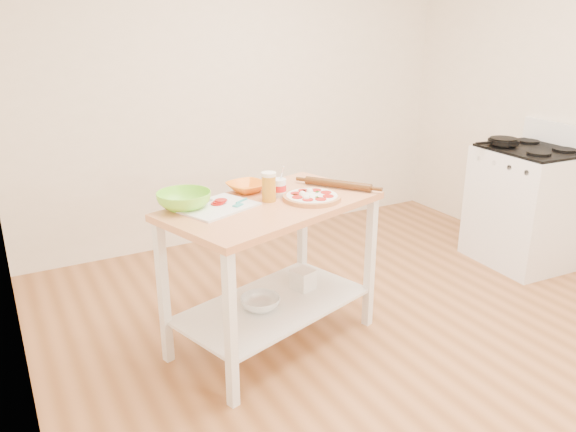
# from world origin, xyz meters

# --- Properties ---
(room_shell) EXTENTS (4.04, 4.54, 2.74)m
(room_shell) POSITION_xyz_m (0.00, 0.00, 1.35)
(room_shell) COLOR #AA6D3F
(room_shell) RESTS_ON ground
(prep_island) EXTENTS (1.37, 1.00, 0.90)m
(prep_island) POSITION_xyz_m (-0.64, 0.47, 0.65)
(prep_island) COLOR tan
(prep_island) RESTS_ON ground
(gas_stove) EXTENTS (0.66, 0.76, 1.11)m
(gas_stove) POSITION_xyz_m (1.68, 0.59, 0.47)
(gas_stove) COLOR white
(gas_stove) RESTS_ON ground
(skillet) EXTENTS (0.37, 0.24, 0.03)m
(skillet) POSITION_xyz_m (1.55, 0.77, 0.98)
(skillet) COLOR black
(skillet) RESTS_ON gas_stove
(pizza) EXTENTS (0.34, 0.34, 0.05)m
(pizza) POSITION_xyz_m (-0.42, 0.41, 0.92)
(pizza) COLOR tan
(pizza) RESTS_ON prep_island
(cutting_board) EXTENTS (0.48, 0.42, 0.04)m
(cutting_board) POSITION_xyz_m (-0.95, 0.53, 0.91)
(cutting_board) COLOR white
(cutting_board) RESTS_ON prep_island
(spatula) EXTENTS (0.13, 0.12, 0.01)m
(spatula) POSITION_xyz_m (-0.82, 0.51, 0.92)
(spatula) COLOR teal
(spatula) RESTS_ON cutting_board
(knife) EXTENTS (0.27, 0.07, 0.01)m
(knife) POSITION_xyz_m (-1.11, 0.61, 0.92)
(knife) COLOR silver
(knife) RESTS_ON cutting_board
(orange_bowl) EXTENTS (0.27, 0.27, 0.06)m
(orange_bowl) POSITION_xyz_m (-0.67, 0.73, 0.93)
(orange_bowl) COLOR orange
(orange_bowl) RESTS_ON prep_island
(green_bowl) EXTENTS (0.35, 0.35, 0.09)m
(green_bowl) POSITION_xyz_m (-1.11, 0.61, 0.95)
(green_bowl) COLOR #83E834
(green_bowl) RESTS_ON prep_island
(beer_pint) EXTENTS (0.08, 0.08, 0.17)m
(beer_pint) POSITION_xyz_m (-0.64, 0.50, 0.98)
(beer_pint) COLOR orange
(beer_pint) RESTS_ON prep_island
(yogurt_tub) EXTENTS (0.09, 0.09, 0.19)m
(yogurt_tub) POSITION_xyz_m (-0.55, 0.56, 0.95)
(yogurt_tub) COLOR white
(yogurt_tub) RESTS_ON prep_island
(rolling_pin) EXTENTS (0.29, 0.37, 0.05)m
(rolling_pin) POSITION_xyz_m (-0.16, 0.52, 0.92)
(rolling_pin) COLOR #543113
(rolling_pin) RESTS_ON prep_island
(shelf_glass_bowl) EXTENTS (0.28, 0.28, 0.07)m
(shelf_glass_bowl) POSITION_xyz_m (-0.74, 0.45, 0.30)
(shelf_glass_bowl) COLOR silver
(shelf_glass_bowl) RESTS_ON prep_island
(shelf_bin) EXTENTS (0.16, 0.16, 0.13)m
(shelf_bin) POSITION_xyz_m (-0.38, 0.56, 0.32)
(shelf_bin) COLOR white
(shelf_bin) RESTS_ON prep_island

